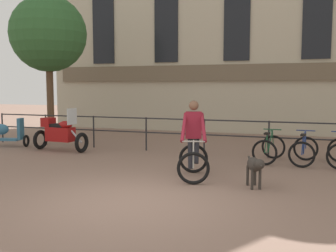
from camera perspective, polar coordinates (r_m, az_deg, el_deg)
ground_plane at (r=7.05m, az=-5.29°, el=-10.84°), size 60.00×60.00×0.00m
canal_railing at (r=11.75m, az=5.29°, el=-0.63°), size 15.05×0.05×1.05m
cyclist_with_bike at (r=8.72m, az=3.72°, el=-2.49°), size 0.97×1.31×1.70m
dog at (r=7.97m, az=12.50°, el=-5.65°), size 0.47×0.88×0.64m
parked_motorcycle at (r=12.72m, az=-15.42°, el=-1.00°), size 1.78×0.76×1.35m
parked_bicycle_near_lamp at (r=10.84m, az=14.46°, el=-3.20°), size 0.80×1.19×0.86m
parked_bicycle_mid_left at (r=10.81m, az=19.10°, el=-3.36°), size 0.76×1.17×0.86m
parked_scooter at (r=14.23m, az=-22.26°, el=-0.93°), size 1.34×0.69×0.96m
tree_canalside_left at (r=15.70m, az=-16.97°, el=12.61°), size 2.84×2.84×5.39m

